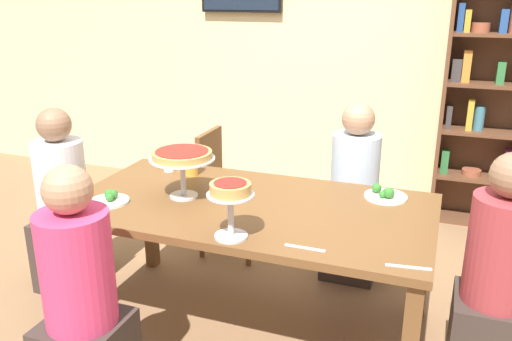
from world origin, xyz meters
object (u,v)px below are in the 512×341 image
Objects in this scene: chair_far_left at (224,186)px; cutlery_knife_near at (305,248)px; cutlery_fork_near at (408,267)px; water_glass_clear_near at (169,162)px; salad_plate_far_diner at (110,199)px; diner_near_left at (82,313)px; salad_plate_near_diner at (385,195)px; beer_glass_amber_tall at (191,162)px; diner_head_east at (495,292)px; dining_table at (249,218)px; personal_pizza_stand at (230,196)px; diner_head_west at (65,214)px; deep_dish_pizza_stand at (182,158)px; diner_far_right at (353,204)px.

chair_far_left is 4.83× the size of cutlery_knife_near.
cutlery_fork_near is 1.00× the size of cutlery_knife_near.
water_glass_clear_near is (-0.14, -0.50, 0.31)m from chair_far_left.
cutlery_fork_near is (1.48, -0.73, -0.06)m from water_glass_clear_near.
diner_near_left is at bearing -67.72° from salad_plate_far_diner.
salad_plate_near_diner is 1.14m from beer_glass_amber_tall.
diner_head_east is 1.32× the size of chair_far_left.
cutlery_knife_near is (1.05, -0.71, -0.06)m from water_glass_clear_near.
dining_table is 2.14× the size of chair_far_left.
personal_pizza_stand is (0.51, 0.42, 0.45)m from diner_near_left.
diner_head_west reaches higher than chair_far_left.
chair_far_left is 1.28m from salad_plate_near_diner.
diner_head_east is at bearing -11.32° from beer_glass_amber_tall.
deep_dish_pizza_stand is (0.08, 0.79, 0.47)m from diner_near_left.
personal_pizza_stand is 0.39m from cutlery_knife_near.
diner_near_left reaches higher than dining_table.
cutlery_knife_near is (0.77, -0.36, -0.21)m from deep_dish_pizza_stand.
beer_glass_amber_tall is at bearing 1.74° from chair_far_left.
diner_head_east is 0.58m from cutlery_fork_near.
salad_plate_far_diner is at bearing 166.03° from cutlery_fork_near.
beer_glass_amber_tall reaches higher than salad_plate_near_diner.
beer_glass_amber_tall is at bearing 127.99° from personal_pizza_stand.
deep_dish_pizza_stand is at bearing -0.06° from diner_head_east.
diner_far_right is at bearing 87.47° from chair_far_left.
diner_far_right is 1.29m from cutlery_fork_near.
diner_head_east is 1.75m from beer_glass_amber_tall.
diner_head_east is 1.64m from deep_dish_pizza_stand.
diner_head_east is 6.39× the size of cutlery_fork_near.
salad_plate_near_diner is 1.97× the size of water_glass_clear_near.
water_glass_clear_near is at bearing 179.90° from salad_plate_near_diner.
diner_near_left is 0.69m from salad_plate_far_diner.
personal_pizza_stand is (-0.34, -1.18, 0.45)m from diner_far_right.
diner_near_left is 1.37m from cutlery_fork_near.
diner_near_left is 4.41× the size of personal_pizza_stand.
water_glass_clear_near is at bearing 173.99° from beer_glass_amber_tall.
diner_far_right is at bearing 42.76° from salad_plate_far_diner.
diner_far_right reaches higher than cutlery_knife_near.
diner_near_left is at bearing -88.05° from beer_glass_amber_tall.
beer_glass_amber_tall is (-0.12, 0.34, -0.14)m from deep_dish_pizza_stand.
diner_near_left reaches higher than deep_dish_pizza_stand.
diner_head_east is at bearing -0.06° from deep_dish_pizza_stand.
diner_near_left is at bearing -153.07° from cutlery_knife_near.
chair_far_left is 5.60× the size of beer_glass_amber_tall.
dining_table is at bearing -28.82° from diner_near_left.
dining_table is 5.44× the size of deep_dish_pizza_stand.
water_glass_clear_near reaches higher than dining_table.
diner_head_east is 1.14m from diner_far_right.
personal_pizza_stand is 1.45× the size of cutlery_fork_near.
salad_plate_near_diner is at bearing 22.49° from salad_plate_far_diner.
dining_table is 0.98m from chair_far_left.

